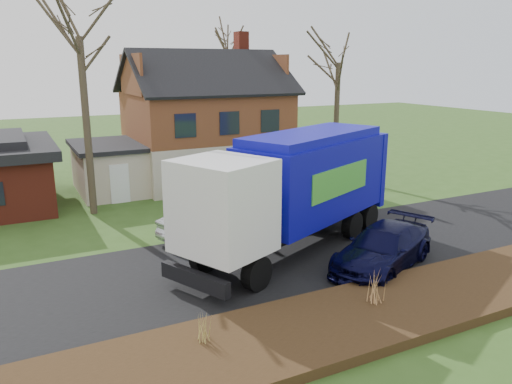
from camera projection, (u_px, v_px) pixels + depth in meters
name	position (u px, v px, depth m)	size (l,w,h in m)	color
ground	(290.00, 256.00, 19.34)	(120.00, 120.00, 0.00)	#30501A
road	(290.00, 256.00, 19.33)	(80.00, 7.00, 0.02)	black
mulch_verge	(381.00, 311.00, 14.71)	(80.00, 3.50, 0.30)	black
main_house	(198.00, 117.00, 31.02)	(12.95, 8.95, 9.26)	beige
garbage_truck	(296.00, 185.00, 19.47)	(10.97, 7.04, 4.61)	black
silver_sedan	(209.00, 220.00, 21.38)	(1.59, 4.56, 1.50)	#A8ABAF
navy_wagon	(383.00, 248.00, 18.07)	(2.14, 5.25, 1.52)	black
tree_front_west	(77.00, 8.00, 22.50)	(3.96, 3.96, 11.76)	#433828
tree_front_east	(339.00, 43.00, 30.92)	(3.77, 3.77, 10.47)	#403726
tree_back	(227.00, 36.00, 37.77)	(3.52, 3.52, 11.13)	#46382A
grass_clump_west	(205.00, 327.00, 12.74)	(0.31, 0.26, 0.82)	#A69249
grass_clump_mid	(376.00, 287.00, 14.78)	(0.37, 0.31, 1.04)	tan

